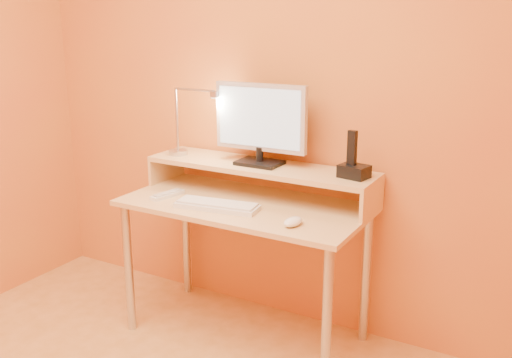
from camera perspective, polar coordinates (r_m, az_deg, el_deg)
The scene contains 25 objects.
wall_back at distance 2.99m, azimuth 1.99°, elevation 9.04°, with size 3.00×0.04×2.50m, color orange.
desk_leg_fl at distance 3.09m, azimuth -12.43°, elevation -8.58°, with size 0.04×0.04×0.69m, color #BABAC3.
desk_leg_fr at distance 2.55m, azimuth 6.98°, elevation -13.78°, with size 0.04×0.04×0.69m, color #BABAC3.
desk_leg_bl at distance 3.44m, azimuth -6.89°, elevation -5.69°, with size 0.04×0.04×0.69m, color #BABAC3.
desk_leg_br at distance 2.97m, azimuth 10.76°, elevation -9.48°, with size 0.04×0.04×0.69m, color #BABAC3.
desk_lower at distance 2.83m, azimuth -1.11°, elevation -2.60°, with size 1.20×0.60×0.03m, color tan.
shelf_riser_left at distance 3.25m, azimuth -8.77°, elevation 1.12°, with size 0.02×0.30×0.14m, color tan.
shelf_riser_right at distance 2.71m, azimuth 11.36°, elevation -2.01°, with size 0.02×0.30×0.14m, color tan.
desk_shelf at distance 2.91m, azimuth 0.37°, elevation 1.20°, with size 1.20×0.30×0.03m, color tan.
monitor_foot at distance 2.91m, azimuth 0.36°, elevation 1.62°, with size 0.22×0.16×0.02m, color black.
monitor_neck at distance 2.90m, azimuth 0.36°, elevation 2.46°, with size 0.04×0.04×0.07m, color black.
monitor_panel at distance 2.87m, azimuth 0.46°, elevation 6.10°, with size 0.49×0.04×0.33m, color #BABAC4.
monitor_back at distance 2.89m, azimuth 0.69°, elevation 6.16°, with size 0.44×0.01×0.28m, color black.
monitor_screen at distance 2.85m, azimuth 0.28°, elevation 6.04°, with size 0.44×0.00×0.29m, color #AED2F4.
lamp_base at distance 3.14m, azimuth -7.67°, elevation 2.62°, with size 0.10×0.10×0.03m, color #BABAC3.
lamp_post at distance 3.11m, azimuth -7.79°, elevation 5.80°, with size 0.01×0.01×0.33m, color #BABAC3.
lamp_arm at distance 3.01m, azimuth -6.06°, elevation 8.72°, with size 0.01×0.01×0.24m, color #BABAC3.
lamp_head at distance 2.95m, azimuth -4.13°, elevation 8.32°, with size 0.04×0.04×0.03m, color #BABAC3.
lamp_bulb at distance 2.95m, azimuth -4.13°, elevation 8.01°, with size 0.03×0.03×0.00m, color #FFEAC6.
phone_dock at distance 2.70m, azimuth 9.63°, elevation 0.75°, with size 0.13×0.10×0.06m, color black.
phone_handset at distance 2.68m, azimuth 9.44°, elevation 3.06°, with size 0.04×0.03×0.16m, color black.
phone_led at distance 2.64m, azimuth 10.17°, elevation 0.37°, with size 0.01×0.00×0.04m, color #252BF0.
keyboard at distance 2.75m, azimuth -3.85°, elevation -2.69°, with size 0.40×0.13×0.02m, color silver.
mouse at distance 2.53m, azimuth 3.66°, elevation -4.21°, with size 0.06×0.11×0.04m, color white.
remote_control at distance 2.96m, azimuth -8.70°, elevation -1.57°, with size 0.05×0.19×0.02m, color silver.
Camera 1 is at (1.37, -1.13, 1.60)m, focal length 40.64 mm.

